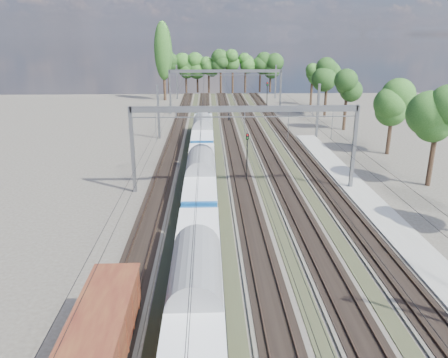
{
  "coord_description": "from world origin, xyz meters",
  "views": [
    {
      "loc": [
        -3.72,
        -13.73,
        15.81
      ],
      "look_at": [
        -2.26,
        25.46,
        2.8
      ],
      "focal_mm": 35.0,
      "sensor_mm": 36.0,
      "label": 1
    }
  ],
  "objects_px": {
    "signal_near": "(247,151)",
    "emu_train": "(201,172)",
    "signal_far": "(267,94)",
    "worker": "(229,117)"
  },
  "relations": [
    {
      "from": "worker",
      "to": "signal_near",
      "type": "xyz_separation_m",
      "value": [
        0.3,
        -35.48,
        2.65
      ]
    },
    {
      "from": "emu_train",
      "to": "signal_far",
      "type": "relative_size",
      "value": 9.69
    },
    {
      "from": "signal_near",
      "to": "emu_train",
      "type": "bearing_deg",
      "value": -134.39
    },
    {
      "from": "worker",
      "to": "emu_train",
      "type": "bearing_deg",
      "value": 173.78
    },
    {
      "from": "worker",
      "to": "signal_near",
      "type": "bearing_deg",
      "value": -178.93
    },
    {
      "from": "signal_far",
      "to": "signal_near",
      "type": "bearing_deg",
      "value": -108.29
    },
    {
      "from": "worker",
      "to": "signal_far",
      "type": "xyz_separation_m",
      "value": [
        8.34,
        8.75,
        3.31
      ]
    },
    {
      "from": "signal_near",
      "to": "signal_far",
      "type": "relative_size",
      "value": 0.84
    },
    {
      "from": "emu_train",
      "to": "signal_far",
      "type": "height_order",
      "value": "signal_far"
    },
    {
      "from": "worker",
      "to": "signal_far",
      "type": "distance_m",
      "value": 12.54
    }
  ]
}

